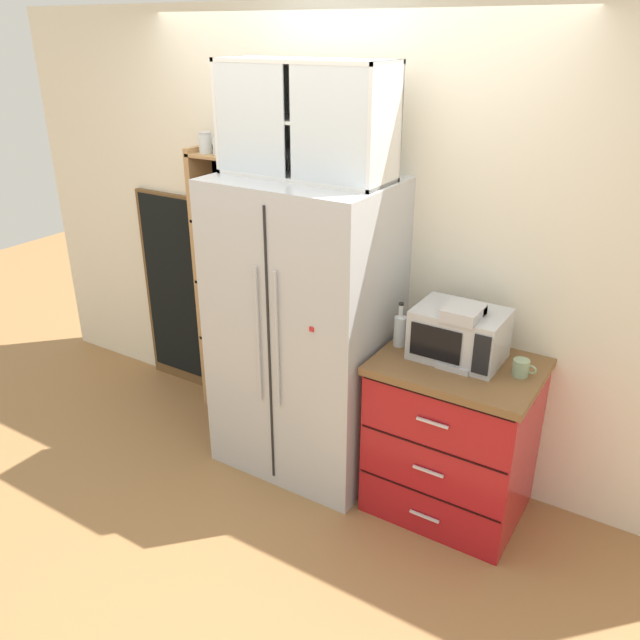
# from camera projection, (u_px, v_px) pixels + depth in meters

# --- Properties ---
(ground_plane) EXTENTS (10.68, 10.68, 0.00)m
(ground_plane) POSITION_uv_depth(u_px,v_px,m) (305.00, 456.00, 3.98)
(ground_plane) COLOR #9E7042
(wall_back_cream) EXTENTS (4.98, 0.10, 2.55)m
(wall_back_cream) POSITION_uv_depth(u_px,v_px,m) (341.00, 241.00, 3.76)
(wall_back_cream) COLOR silver
(wall_back_cream) RESTS_ON ground
(refrigerator) EXTENTS (0.95, 0.70, 1.71)m
(refrigerator) POSITION_uv_depth(u_px,v_px,m) (305.00, 330.00, 3.63)
(refrigerator) COLOR #B7BABF
(refrigerator) RESTS_ON ground
(pantry_shelf_column) EXTENTS (0.48, 0.25, 1.85)m
(pantry_shelf_column) POSITION_uv_depth(u_px,v_px,m) (235.00, 277.00, 4.18)
(pantry_shelf_column) COLOR brown
(pantry_shelf_column) RESTS_ON ground
(counter_cabinet) EXTENTS (0.81, 0.63, 0.89)m
(counter_cabinet) POSITION_uv_depth(u_px,v_px,m) (452.00, 437.00, 3.39)
(counter_cabinet) COLOR #A8161C
(counter_cabinet) RESTS_ON ground
(microwave) EXTENTS (0.44, 0.33, 0.26)m
(microwave) POSITION_uv_depth(u_px,v_px,m) (459.00, 334.00, 3.21)
(microwave) COLOR #B7BABF
(microwave) RESTS_ON counter_cabinet
(coffee_maker) EXTENTS (0.17, 0.20, 0.31)m
(coffee_maker) POSITION_uv_depth(u_px,v_px,m) (463.00, 334.00, 3.15)
(coffee_maker) COLOR #B7B7BC
(coffee_maker) RESTS_ON counter_cabinet
(mug_sage) EXTENTS (0.11, 0.08, 0.08)m
(mug_sage) POSITION_uv_depth(u_px,v_px,m) (521.00, 368.00, 3.07)
(mug_sage) COLOR #8CA37F
(mug_sage) RESTS_ON counter_cabinet
(mug_red) EXTENTS (0.11, 0.07, 0.08)m
(mug_red) POSITION_uv_depth(u_px,v_px,m) (458.00, 359.00, 3.16)
(mug_red) COLOR red
(mug_red) RESTS_ON counter_cabinet
(bottle_clear) EXTENTS (0.06, 0.06, 0.24)m
(bottle_clear) POSITION_uv_depth(u_px,v_px,m) (400.00, 327.00, 3.35)
(bottle_clear) COLOR silver
(bottle_clear) RESTS_ON counter_cabinet
(bottle_green) EXTENTS (0.06, 0.06, 0.27)m
(bottle_green) POSITION_uv_depth(u_px,v_px,m) (463.00, 340.00, 3.17)
(bottle_green) COLOR #285B33
(bottle_green) RESTS_ON counter_cabinet
(upper_cabinet) EXTENTS (0.91, 0.32, 0.57)m
(upper_cabinet) POSITION_uv_depth(u_px,v_px,m) (308.00, 120.00, 3.20)
(upper_cabinet) COLOR silver
(upper_cabinet) RESTS_ON refrigerator
(chalkboard_menu) EXTENTS (0.60, 0.04, 1.41)m
(chalkboard_menu) POSITION_uv_depth(u_px,v_px,m) (178.00, 292.00, 4.56)
(chalkboard_menu) COLOR brown
(chalkboard_menu) RESTS_ON ground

